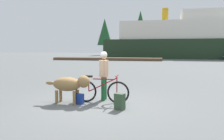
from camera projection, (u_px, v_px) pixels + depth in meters
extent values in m
plane|color=#595B5B|center=(95.00, 104.00, 6.94)|extent=(160.00, 160.00, 0.00)
torus|color=black|center=(118.00, 93.00, 6.98)|extent=(0.73, 0.06, 0.73)
torus|color=black|center=(86.00, 91.00, 7.21)|extent=(0.73, 0.06, 0.73)
cube|color=maroon|center=(103.00, 79.00, 7.04)|extent=(0.69, 0.03, 0.03)
cube|color=maroon|center=(103.00, 85.00, 7.06)|extent=(0.94, 0.03, 0.49)
cylinder|color=maroon|center=(89.00, 85.00, 7.16)|extent=(0.03, 0.03, 0.42)
cylinder|color=maroon|center=(117.00, 85.00, 6.96)|extent=(0.03, 0.03, 0.52)
cube|color=black|center=(89.00, 76.00, 7.14)|extent=(0.24, 0.10, 0.06)
cylinder|color=maroon|center=(117.00, 76.00, 6.93)|extent=(0.03, 0.44, 0.03)
cube|color=slate|center=(85.00, 82.00, 7.18)|extent=(0.36, 0.14, 0.02)
cylinder|color=#19592D|center=(105.00, 88.00, 7.62)|extent=(0.14, 0.14, 0.81)
cylinder|color=#19592D|center=(103.00, 89.00, 7.41)|extent=(0.14, 0.14, 0.81)
cylinder|color=#D8B28C|center=(104.00, 69.00, 7.45)|extent=(0.32, 0.32, 0.57)
cylinder|color=#D8B28C|center=(105.00, 67.00, 7.66)|extent=(0.09, 0.09, 0.50)
cylinder|color=#D8B28C|center=(102.00, 68.00, 7.23)|extent=(0.09, 0.09, 0.50)
sphere|color=tan|center=(104.00, 56.00, 7.40)|extent=(0.22, 0.22, 0.22)
sphere|color=white|center=(104.00, 55.00, 7.40)|extent=(0.24, 0.24, 0.24)
ellipsoid|color=olive|center=(67.00, 84.00, 7.04)|extent=(0.94, 0.52, 0.45)
sphere|color=olive|center=(84.00, 82.00, 6.91)|extent=(0.39, 0.39, 0.39)
ellipsoid|color=olive|center=(50.00, 83.00, 7.16)|extent=(0.32, 0.12, 0.12)
cylinder|color=olive|center=(78.00, 96.00, 7.16)|extent=(0.10, 0.10, 0.43)
cylinder|color=olive|center=(74.00, 98.00, 6.88)|extent=(0.10, 0.10, 0.43)
cylinder|color=olive|center=(61.00, 95.00, 7.29)|extent=(0.10, 0.10, 0.43)
cylinder|color=olive|center=(57.00, 97.00, 7.01)|extent=(0.10, 0.10, 0.43)
cube|color=#334C33|center=(120.00, 102.00, 6.32)|extent=(0.33, 0.28, 0.48)
cube|color=navy|center=(79.00, 99.00, 6.99)|extent=(0.35, 0.24, 0.33)
cube|color=brown|center=(107.00, 59.00, 32.90)|extent=(16.36, 2.50, 0.40)
cube|color=#1E331E|center=(184.00, 49.00, 39.05)|extent=(28.01, 7.11, 3.36)
cube|color=silver|center=(184.00, 30.00, 38.72)|extent=(22.41, 5.98, 3.20)
cube|color=silver|center=(201.00, 16.00, 37.89)|extent=(6.72, 4.27, 1.80)
cylinder|color=#BF8C19|center=(165.00, 15.00, 39.16)|extent=(1.10, 1.10, 2.40)
cylinder|color=#4C331E|center=(105.00, 50.00, 56.82)|extent=(0.39, 0.39, 2.64)
cone|color=#1E4C28|center=(105.00, 32.00, 56.35)|extent=(3.90, 3.90, 6.80)
cylinder|color=#4C331E|center=(140.00, 49.00, 54.02)|extent=(0.34, 0.34, 3.16)
cone|color=#19471E|center=(140.00, 27.00, 53.48)|extent=(3.90, 3.90, 7.82)
cylinder|color=#4C331E|center=(187.00, 51.00, 53.24)|extent=(0.37, 0.37, 2.48)
cone|color=#143819|center=(187.00, 31.00, 52.77)|extent=(3.13, 3.13, 7.06)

